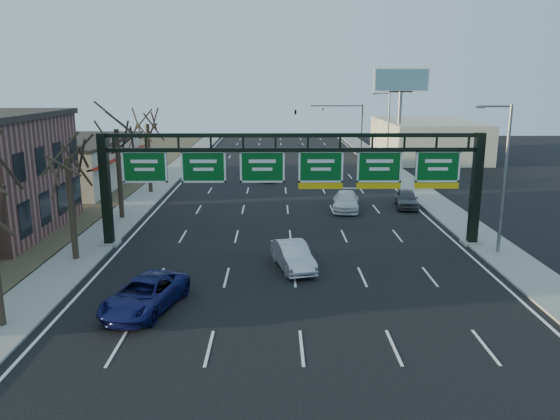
{
  "coord_description": "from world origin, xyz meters",
  "views": [
    {
      "loc": [
        -1.06,
        -25.77,
        10.3
      ],
      "look_at": [
        -0.76,
        4.23,
        3.2
      ],
      "focal_mm": 35.0,
      "sensor_mm": 36.0,
      "label": 1
    }
  ],
  "objects_px": {
    "car_blue_suv": "(145,294)",
    "car_white_wagon": "(346,201)",
    "car_silver_sedan": "(293,256)",
    "sign_gantry": "(294,174)"
  },
  "relations": [
    {
      "from": "car_white_wagon",
      "to": "sign_gantry",
      "type": "bearing_deg",
      "value": -107.69
    },
    {
      "from": "car_white_wagon",
      "to": "car_blue_suv",
      "type": "bearing_deg",
      "value": -113.04
    },
    {
      "from": "car_silver_sedan",
      "to": "sign_gantry",
      "type": "bearing_deg",
      "value": 73.75
    },
    {
      "from": "car_white_wagon",
      "to": "car_silver_sedan",
      "type": "bearing_deg",
      "value": -100.99
    },
    {
      "from": "car_blue_suv",
      "to": "car_white_wagon",
      "type": "bearing_deg",
      "value": 74.31
    },
    {
      "from": "car_blue_suv",
      "to": "car_white_wagon",
      "type": "relative_size",
      "value": 1.07
    },
    {
      "from": "car_blue_suv",
      "to": "car_white_wagon",
      "type": "distance_m",
      "value": 23.23
    },
    {
      "from": "car_silver_sedan",
      "to": "car_white_wagon",
      "type": "height_order",
      "value": "car_silver_sedan"
    },
    {
      "from": "car_silver_sedan",
      "to": "car_blue_suv",
      "type": "bearing_deg",
      "value": -154.94
    },
    {
      "from": "sign_gantry",
      "to": "car_white_wagon",
      "type": "height_order",
      "value": "sign_gantry"
    }
  ]
}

